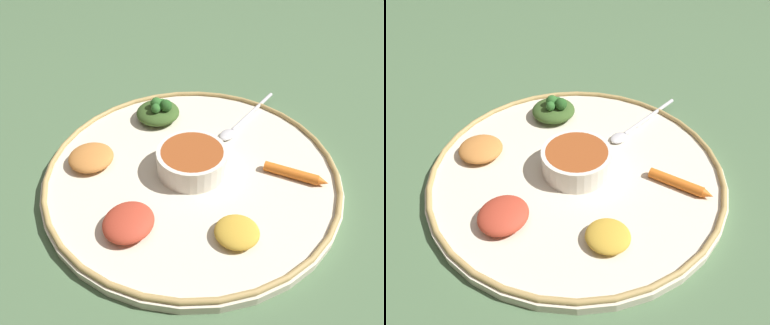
% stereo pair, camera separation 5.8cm
% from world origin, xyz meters
% --- Properties ---
extents(ground_plane, '(2.40, 2.40, 0.00)m').
position_xyz_m(ground_plane, '(0.00, 0.00, 0.00)').
color(ground_plane, '#4C6B47').
extents(platter, '(0.46, 0.46, 0.01)m').
position_xyz_m(platter, '(0.00, 0.00, 0.01)').
color(platter, beige).
rests_on(platter, ground_plane).
extents(platter_rim, '(0.45, 0.45, 0.01)m').
position_xyz_m(platter_rim, '(0.00, 0.00, 0.02)').
color(platter_rim, tan).
rests_on(platter_rim, platter).
extents(center_bowl, '(0.11, 0.11, 0.04)m').
position_xyz_m(center_bowl, '(0.00, 0.00, 0.03)').
color(center_bowl, silver).
rests_on(center_bowl, platter).
extents(spoon, '(0.14, 0.14, 0.01)m').
position_xyz_m(spoon, '(0.11, -0.10, 0.02)').
color(spoon, silver).
rests_on(spoon, platter).
extents(greens_pile, '(0.11, 0.11, 0.05)m').
position_xyz_m(greens_pile, '(0.14, 0.04, 0.03)').
color(greens_pile, '#385623').
rests_on(greens_pile, platter).
extents(carrot_near_spoon, '(0.06, 0.09, 0.02)m').
position_xyz_m(carrot_near_spoon, '(-0.04, -0.15, 0.02)').
color(carrot_near_spoon, orange).
rests_on(carrot_near_spoon, platter).
extents(mound_berbere_red, '(0.10, 0.10, 0.02)m').
position_xyz_m(mound_berbere_red, '(-0.10, 0.10, 0.03)').
color(mound_berbere_red, '#B73D28').
rests_on(mound_berbere_red, platter).
extents(mound_lentil_yellow, '(0.07, 0.07, 0.02)m').
position_xyz_m(mound_lentil_yellow, '(-0.14, -0.04, 0.02)').
color(mound_lentil_yellow, gold).
rests_on(mound_lentil_yellow, platter).
extents(mound_squash, '(0.10, 0.10, 0.02)m').
position_xyz_m(mound_squash, '(0.04, 0.15, 0.03)').
color(mound_squash, '#C67A38').
rests_on(mound_squash, platter).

